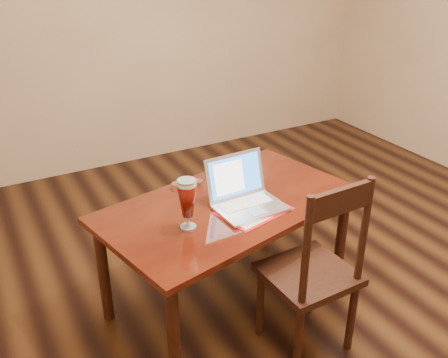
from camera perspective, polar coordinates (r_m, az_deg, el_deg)
ground at (r=3.24m, az=10.88°, el=-12.56°), size 5.00×5.00×0.00m
dining_table at (r=2.80m, az=0.50°, el=-4.00°), size 1.56×1.09×0.94m
dining_chair at (r=2.59m, az=10.19°, el=-10.44°), size 0.44×0.42×1.02m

